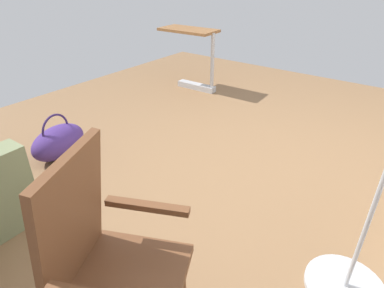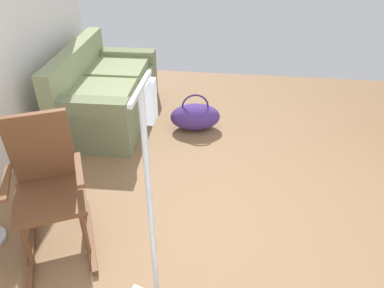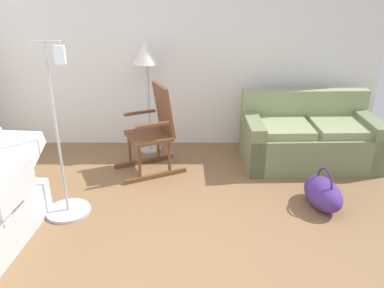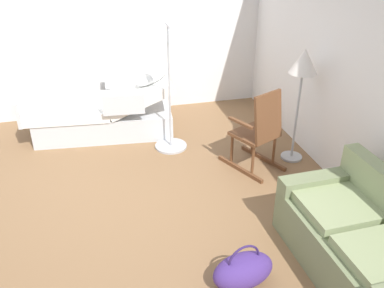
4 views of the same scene
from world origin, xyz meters
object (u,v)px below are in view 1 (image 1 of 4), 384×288
(rocking_chair, at_px, (110,270))
(overbed_table, at_px, (193,52))
(duffel_bag, at_px, (58,141))
(iv_pole, at_px, (353,257))

(rocking_chair, xyz_separation_m, overbed_table, (1.90, -3.15, 0.03))
(rocking_chair, xyz_separation_m, duffel_bag, (1.77, -0.84, -0.35))
(rocking_chair, relative_size, iv_pole, 0.62)
(overbed_table, relative_size, iv_pole, 0.50)
(overbed_table, relative_size, duffel_bag, 1.40)
(overbed_table, bearing_deg, iv_pole, 140.73)
(rocking_chair, xyz_separation_m, iv_pole, (-0.79, -0.95, -0.25))
(duffel_bag, bearing_deg, rocking_chair, 154.60)
(duffel_bag, xyz_separation_m, iv_pole, (-2.56, -0.11, 0.10))
(rocking_chair, distance_m, overbed_table, 3.67)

